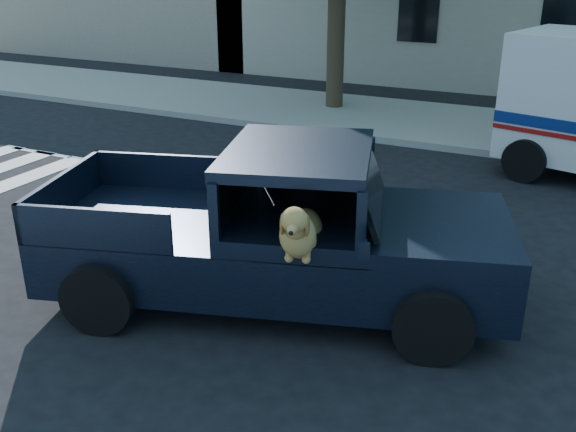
% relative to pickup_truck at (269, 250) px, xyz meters
% --- Properties ---
extents(ground, '(120.00, 120.00, 0.00)m').
position_rel_pickup_truck_xyz_m(ground, '(0.90, -0.16, -0.63)').
color(ground, black).
rests_on(ground, ground).
extents(far_sidewalk, '(60.00, 4.00, 0.15)m').
position_rel_pickup_truck_xyz_m(far_sidewalk, '(0.90, 9.04, -0.56)').
color(far_sidewalk, gray).
rests_on(far_sidewalk, ground).
extents(lane_stripes, '(21.60, 0.14, 0.01)m').
position_rel_pickup_truck_xyz_m(lane_stripes, '(2.90, 3.24, -0.63)').
color(lane_stripes, silver).
rests_on(lane_stripes, ground).
extents(pickup_truck, '(5.59, 3.49, 1.87)m').
position_rel_pickup_truck_xyz_m(pickup_truck, '(0.00, 0.00, 0.00)').
color(pickup_truck, black).
rests_on(pickup_truck, ground).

